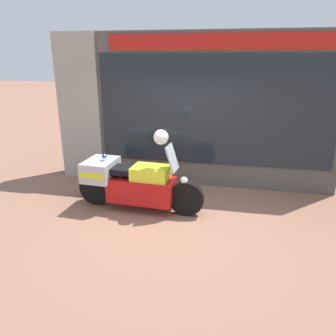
% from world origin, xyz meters
% --- Properties ---
extents(ground_plane, '(60.00, 60.00, 0.00)m').
position_xyz_m(ground_plane, '(0.00, 0.00, 0.00)').
color(ground_plane, '#8E604C').
extents(shop_building, '(6.25, 0.55, 3.33)m').
position_xyz_m(shop_building, '(-0.45, 2.00, 1.67)').
color(shop_building, '#56514C').
rests_on(shop_building, ground).
extents(window_display, '(4.79, 0.30, 2.06)m').
position_xyz_m(window_display, '(0.43, 2.03, 0.49)').
color(window_display, slate).
rests_on(window_display, ground).
extents(paramedic_motorcycle, '(2.51, 0.79, 1.33)m').
position_xyz_m(paramedic_motorcycle, '(-0.93, 0.34, 0.55)').
color(paramedic_motorcycle, black).
rests_on(paramedic_motorcycle, ground).
extents(white_helmet, '(0.27, 0.27, 0.27)m').
position_xyz_m(white_helmet, '(-0.33, 0.30, 1.46)').
color(white_helmet, white).
rests_on(white_helmet, paramedic_motorcycle).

